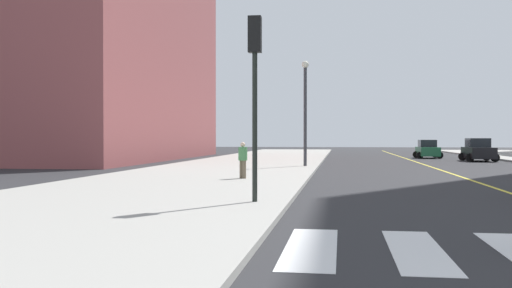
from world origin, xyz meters
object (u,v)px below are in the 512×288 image
at_px(car_black_nearest, 478,150).
at_px(street_lamp, 305,103).
at_px(car_green_third, 428,150).
at_px(traffic_light_far_corner, 255,72).
at_px(pedestrian_walking_west, 243,158).

xyz_separation_m(car_black_nearest, street_lamp, (-13.13, -12.86, 3.19)).
bearing_deg(car_green_third, car_black_nearest, 113.94).
bearing_deg(street_lamp, car_black_nearest, 44.41).
height_order(traffic_light_far_corner, pedestrian_walking_west, traffic_light_far_corner).
bearing_deg(car_green_third, street_lamp, 61.37).
distance_m(car_black_nearest, traffic_light_far_corner, 36.07).
bearing_deg(pedestrian_walking_west, traffic_light_far_corner, -39.38).
bearing_deg(car_black_nearest, car_green_third, -65.86).
xyz_separation_m(traffic_light_far_corner, street_lamp, (0.15, 20.56, 0.32)).
relative_size(traffic_light_far_corner, street_lamp, 0.79).
distance_m(car_black_nearest, pedestrian_walking_west, 28.68).
bearing_deg(street_lamp, car_green_third, 62.49).
bearing_deg(pedestrian_walking_west, car_black_nearest, 97.22).
distance_m(car_black_nearest, street_lamp, 18.65).
bearing_deg(car_black_nearest, street_lamp, 43.49).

